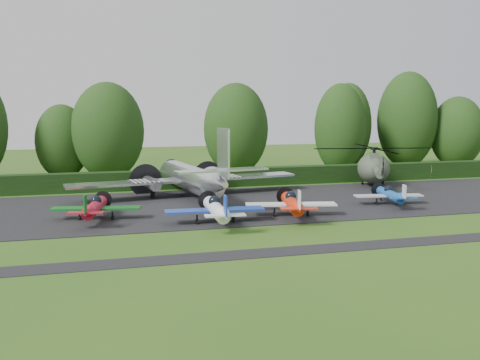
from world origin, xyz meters
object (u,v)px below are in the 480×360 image
object	(u,v)px
light_plane_white	(216,209)
helicopter	(374,165)
sign_board	(420,170)
light_plane_orange	(292,203)
transport_plane	(190,178)
light_plane_blue	(390,195)
light_plane_red	(95,207)

from	to	relation	value
light_plane_white	helicopter	bearing A→B (deg)	31.93
helicopter	sign_board	distance (m)	9.09
helicopter	light_plane_orange	bearing A→B (deg)	-162.53
transport_plane	light_plane_white	xyz separation A→B (m)	(-0.04, -11.68, -0.85)
light_plane_white	light_plane_orange	world-z (taller)	light_plane_white
light_plane_blue	helicopter	xyz separation A→B (m)	(4.28, 10.78, 1.35)
transport_plane	sign_board	bearing A→B (deg)	21.22
light_plane_blue	helicopter	bearing A→B (deg)	59.23
transport_plane	light_plane_orange	xyz separation A→B (m)	(6.38, -10.71, -0.89)
light_plane_blue	transport_plane	bearing A→B (deg)	145.09
light_plane_red	sign_board	bearing A→B (deg)	9.74
transport_plane	light_plane_orange	world-z (taller)	transport_plane
light_plane_red	light_plane_white	xyz separation A→B (m)	(8.83, -3.67, 0.11)
helicopter	transport_plane	bearing A→B (deg)	162.31
transport_plane	light_plane_red	size ratio (longest dim) A/B	3.19
sign_board	light_plane_red	bearing A→B (deg)	-169.56
light_plane_white	light_plane_blue	xyz separation A→B (m)	(16.80, 3.57, -0.22)
light_plane_red	sign_board	distance (m)	40.75
transport_plane	light_plane_white	size ratio (longest dim) A/B	2.90
light_plane_white	light_plane_blue	world-z (taller)	light_plane_white
light_plane_blue	sign_board	bearing A→B (deg)	40.08
light_plane_blue	sign_board	size ratio (longest dim) A/B	2.16
light_plane_orange	light_plane_blue	bearing A→B (deg)	2.33
transport_plane	light_plane_blue	size ratio (longest dim) A/B	3.54
transport_plane	light_plane_red	distance (m)	11.99
sign_board	light_plane_blue	bearing A→B (deg)	-141.03
light_plane_red	helicopter	bearing A→B (deg)	8.74
transport_plane	helicopter	size ratio (longest dim) A/B	1.46
light_plane_orange	sign_board	size ratio (longest dim) A/B	2.56
light_plane_orange	helicopter	distance (m)	19.88
light_plane_orange	sign_board	distance (m)	28.55
light_plane_red	sign_board	xyz separation A→B (m)	(38.13, 14.36, 0.04)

